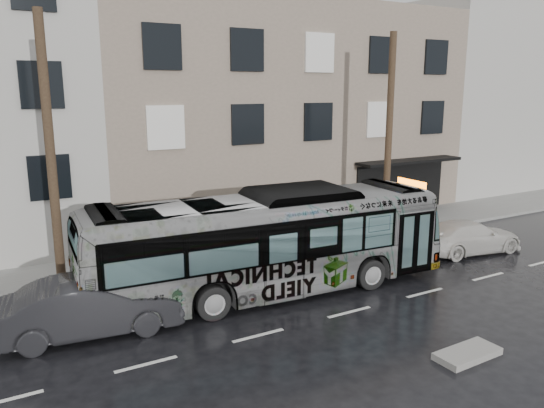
% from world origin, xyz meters
% --- Properties ---
extents(ground, '(120.00, 120.00, 0.00)m').
position_xyz_m(ground, '(0.00, 0.00, 0.00)').
color(ground, black).
rests_on(ground, ground).
extents(sidewalk, '(90.00, 3.60, 0.15)m').
position_xyz_m(sidewalk, '(0.00, 4.90, 0.07)').
color(sidewalk, gray).
rests_on(sidewalk, ground).
extents(building_taupe, '(20.00, 12.00, 11.00)m').
position_xyz_m(building_taupe, '(5.00, 12.70, 5.50)').
color(building_taupe, gray).
rests_on(building_taupe, ground).
extents(building_filler, '(18.00, 12.00, 12.00)m').
position_xyz_m(building_filler, '(24.00, 12.70, 6.00)').
color(building_filler, '#A6A69D').
rests_on(building_filler, ground).
extents(utility_pole_front, '(0.30, 0.30, 9.00)m').
position_xyz_m(utility_pole_front, '(6.50, 3.30, 4.65)').
color(utility_pole_front, '#443422').
rests_on(utility_pole_front, sidewalk).
extents(utility_pole_rear, '(0.30, 0.30, 9.00)m').
position_xyz_m(utility_pole_rear, '(-7.50, 3.30, 4.65)').
color(utility_pole_rear, '#443422').
rests_on(utility_pole_rear, sidewalk).
extents(sign_post, '(0.06, 0.06, 2.40)m').
position_xyz_m(sign_post, '(7.60, 3.30, 1.35)').
color(sign_post, slate).
rests_on(sign_post, sidewalk).
extents(bus, '(12.67, 3.76, 3.48)m').
position_xyz_m(bus, '(-1.38, 0.20, 1.74)').
color(bus, '#B2B2B2').
rests_on(bus, ground).
extents(white_sedan, '(4.90, 2.51, 1.36)m').
position_xyz_m(white_sedan, '(8.17, -0.06, 0.68)').
color(white_sedan, beige).
rests_on(white_sedan, ground).
extents(dark_sedan, '(5.13, 2.28, 1.63)m').
position_xyz_m(dark_sedan, '(-7.24, -0.10, 0.82)').
color(dark_sedan, black).
rests_on(dark_sedan, ground).
extents(slush_pile, '(1.82, 0.85, 0.18)m').
position_xyz_m(slush_pile, '(0.93, -6.23, 0.09)').
color(slush_pile, gray).
rests_on(slush_pile, ground).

